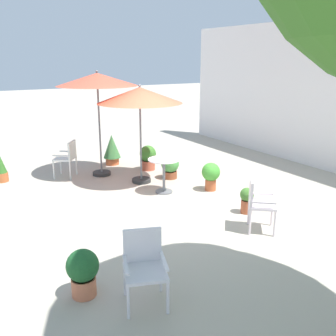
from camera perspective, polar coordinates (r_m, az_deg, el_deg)
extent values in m
plane|color=#B0A695|center=(7.74, -0.33, -5.19)|extent=(60.00, 60.00, 0.00)
cube|color=white|center=(10.55, 23.31, 9.75)|extent=(11.03, 0.30, 3.75)
cylinder|color=#2D2D2D|center=(9.02, -3.95, -1.82)|extent=(0.44, 0.44, 0.08)
cylinder|color=slate|center=(8.75, -4.08, 4.74)|extent=(0.04, 0.04, 2.18)
cone|color=#E15136|center=(8.62, -4.21, 10.72)|extent=(1.89, 1.89, 0.35)
sphere|color=slate|center=(8.60, -4.23, 12.08)|extent=(0.06, 0.06, 0.06)
cylinder|color=#2D2D2D|center=(9.67, -9.78, -0.77)|extent=(0.44, 0.44, 0.08)
cylinder|color=slate|center=(9.40, -10.12, 6.19)|extent=(0.04, 0.04, 2.46)
cone|color=#E1553C|center=(9.28, -10.46, 12.79)|extent=(1.90, 1.90, 0.30)
sphere|color=slate|center=(9.27, -10.52, 13.88)|extent=(0.06, 0.06, 0.06)
cylinder|color=white|center=(8.12, -0.62, 1.27)|extent=(0.67, 0.67, 0.02)
cylinder|color=slate|center=(8.22, -0.61, -1.24)|extent=(0.06, 0.06, 0.72)
cylinder|color=slate|center=(8.33, -0.60, -3.50)|extent=(0.37, 0.37, 0.03)
cube|color=silver|center=(4.60, -3.39, -15.11)|extent=(0.62, 0.62, 0.04)
cube|color=silver|center=(4.68, -3.82, -11.29)|extent=(0.19, 0.45, 0.42)
cube|color=silver|center=(4.52, -6.28, -14.03)|extent=(0.43, 0.18, 0.03)
cube|color=silver|center=(4.57, -0.59, -13.58)|extent=(0.43, 0.18, 0.03)
cylinder|color=silver|center=(4.52, -5.90, -19.22)|extent=(0.04, 0.04, 0.41)
cylinder|color=silver|center=(4.57, -0.01, -18.69)|extent=(0.04, 0.04, 0.41)
cylinder|color=silver|center=(4.89, -6.42, -16.21)|extent=(0.04, 0.04, 0.41)
cylinder|color=silver|center=(4.94, -1.05, -15.76)|extent=(0.04, 0.04, 0.41)
cube|color=silver|center=(9.60, -15.07, 1.39)|extent=(0.65, 0.64, 0.04)
cube|color=silver|center=(9.48, -14.03, 2.66)|extent=(0.39, 0.31, 0.40)
cube|color=silver|center=(9.77, -14.66, 2.40)|extent=(0.27, 0.34, 0.03)
cube|color=silver|center=(9.37, -15.60, 1.75)|extent=(0.27, 0.34, 0.03)
cylinder|color=silver|center=(9.93, -15.61, 0.39)|extent=(0.04, 0.04, 0.44)
cylinder|color=silver|center=(9.53, -16.57, -0.33)|extent=(0.04, 0.04, 0.44)
cylinder|color=silver|center=(9.79, -13.40, 0.33)|extent=(0.04, 0.04, 0.44)
cylinder|color=silver|center=(9.39, -14.29, -0.41)|extent=(0.04, 0.04, 0.44)
cube|color=silver|center=(6.59, 13.78, -5.32)|extent=(0.63, 0.63, 0.04)
cube|color=silver|center=(6.50, 12.21, -3.42)|extent=(0.37, 0.31, 0.41)
cube|color=silver|center=(6.35, 14.01, -5.01)|extent=(0.27, 0.32, 0.03)
cube|color=silver|center=(6.75, 13.70, -3.72)|extent=(0.27, 0.32, 0.03)
cylinder|color=silver|center=(6.51, 15.53, -8.01)|extent=(0.04, 0.04, 0.43)
cylinder|color=silver|center=(6.90, 15.13, -6.56)|extent=(0.04, 0.04, 0.43)
cylinder|color=silver|center=(6.47, 12.06, -7.92)|extent=(0.04, 0.04, 0.43)
cylinder|color=silver|center=(6.86, 11.87, -6.46)|extent=(0.04, 0.04, 0.43)
cylinder|color=#BA5833|center=(8.47, 6.31, -2.48)|extent=(0.24, 0.24, 0.25)
cylinder|color=#382819|center=(8.44, 6.34, -1.75)|extent=(0.21, 0.21, 0.02)
sphere|color=green|center=(8.39, 6.38, -0.57)|extent=(0.40, 0.40, 0.40)
cylinder|color=#D06238|center=(10.57, -8.24, 1.06)|extent=(0.36, 0.36, 0.19)
cylinder|color=#382819|center=(10.55, -8.26, 1.50)|extent=(0.32, 0.32, 0.02)
cone|color=#407E41|center=(10.47, -8.33, 3.21)|extent=(0.46, 0.46, 0.62)
cylinder|color=#AD5233|center=(7.36, 11.51, -5.61)|extent=(0.20, 0.20, 0.25)
cylinder|color=#382819|center=(7.32, 11.56, -4.76)|extent=(0.18, 0.18, 0.02)
sphere|color=#43762E|center=(7.28, 11.62, -3.87)|extent=(0.26, 0.26, 0.26)
cylinder|color=#B8583F|center=(9.97, -2.97, 0.45)|extent=(0.36, 0.36, 0.24)
cylinder|color=#382819|center=(9.94, -2.98, 1.07)|extent=(0.32, 0.32, 0.02)
sphere|color=#3D7C2D|center=(9.89, -3.00, 2.13)|extent=(0.42, 0.42, 0.42)
cylinder|color=brown|center=(9.26, 0.31, -0.99)|extent=(0.33, 0.33, 0.18)
cylinder|color=#382819|center=(9.24, 0.31, -0.52)|extent=(0.29, 0.29, 0.02)
sphere|color=#4A9544|center=(9.18, 0.31, 0.62)|extent=(0.43, 0.43, 0.43)
cylinder|color=#BF6233|center=(9.81, -23.38, -1.23)|extent=(0.29, 0.29, 0.22)
cylinder|color=#382819|center=(9.78, -23.44, -0.68)|extent=(0.25, 0.25, 0.02)
cone|color=#336D26|center=(9.72, -23.59, 0.61)|extent=(0.27, 0.27, 0.44)
cylinder|color=#C36C4B|center=(5.02, -12.34, -16.77)|extent=(0.30, 0.30, 0.24)
cylinder|color=#382819|center=(4.96, -12.42, -15.72)|extent=(0.26, 0.26, 0.02)
sphere|color=#1D5528|center=(4.87, -12.55, -13.92)|extent=(0.40, 0.40, 0.40)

